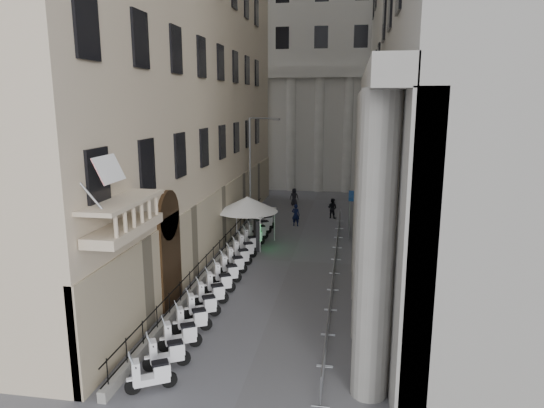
{
  "coord_description": "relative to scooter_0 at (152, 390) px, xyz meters",
  "views": [
    {
      "loc": [
        3.42,
        -8.92,
        9.62
      ],
      "look_at": [
        -0.47,
        14.81,
        4.5
      ],
      "focal_mm": 32.0,
      "sensor_mm": 36.0,
      "label": 1
    }
  ],
  "objects": [
    {
      "name": "barrier_5",
      "position": [
        5.69,
        13.68,
        0.0
      ],
      "size": [
        0.6,
        2.4,
        1.1
      ],
      "primitive_type": null,
      "color": "#A1A4A9",
      "rests_on": "ground"
    },
    {
      "name": "scooter_5",
      "position": [
        0.0,
        7.13,
        0.0
      ],
      "size": [
        1.49,
        1.17,
        1.5
      ],
      "primitive_type": null,
      "rotation": [
        0.0,
        0.0,
        2.08
      ],
      "color": "white",
      "rests_on": "ground"
    },
    {
      "name": "barrier_7",
      "position": [
        5.69,
        18.68,
        0.0
      ],
      "size": [
        0.6,
        2.4,
        1.1
      ],
      "primitive_type": null,
      "color": "#A1A4A9",
      "rests_on": "ground"
    },
    {
      "name": "barrier_1",
      "position": [
        5.69,
        3.68,
        0.0
      ],
      "size": [
        0.6,
        2.4,
        1.1
      ],
      "primitive_type": null,
      "color": "#A1A4A9",
      "rests_on": "ground"
    },
    {
      "name": "scooter_10",
      "position": [
        0.0,
        14.25,
        0.0
      ],
      "size": [
        1.49,
        1.17,
        1.5
      ],
      "primitive_type": null,
      "rotation": [
        0.0,
        0.0,
        2.08
      ],
      "color": "white",
      "rests_on": "ground"
    },
    {
      "name": "scooter_6",
      "position": [
        0.0,
        8.55,
        0.0
      ],
      "size": [
        1.49,
        1.17,
        1.5
      ],
      "primitive_type": null,
      "rotation": [
        0.0,
        0.0,
        2.08
      ],
      "color": "white",
      "rests_on": "ground"
    },
    {
      "name": "scooter_9",
      "position": [
        0.0,
        12.83,
        0.0
      ],
      "size": [
        1.49,
        1.17,
        1.5
      ],
      "primitive_type": null,
      "rotation": [
        0.0,
        0.0,
        2.08
      ],
      "color": "white",
      "rests_on": "ground"
    },
    {
      "name": "scooter_15",
      "position": [
        0.0,
        21.38,
        0.0
      ],
      "size": [
        1.49,
        1.17,
        1.5
      ],
      "primitive_type": null,
      "rotation": [
        0.0,
        0.0,
        2.08
      ],
      "color": "white",
      "rests_on": "ground"
    },
    {
      "name": "flag",
      "position": [
        -1.02,
        0.01,
        0.0
      ],
      "size": [
        1.0,
        1.4,
        8.2
      ],
      "primitive_type": null,
      "color": "#9E0C11",
      "rests_on": "ground"
    },
    {
      "name": "security_tent",
      "position": [
        -0.62,
        17.61,
        2.79
      ],
      "size": [
        4.11,
        4.11,
        3.34
      ],
      "color": "white",
      "rests_on": "ground"
    },
    {
      "name": "pedestrian_c",
      "position": [
        1.26,
        30.38,
        0.82
      ],
      "size": [
        0.83,
        0.56,
        1.64
      ],
      "primitive_type": "imported",
      "rotation": [
        0.0,
        0.0,
        3.2
      ],
      "color": "black",
      "rests_on": "ground"
    },
    {
      "name": "far_building",
      "position": [
        2.98,
        43.01,
        15.0
      ],
      "size": [
        22.0,
        10.0,
        30.0
      ],
      "primitive_type": "cube",
      "color": "beige",
      "rests_on": "ground"
    },
    {
      "name": "barrier_4",
      "position": [
        5.69,
        11.18,
        0.0
      ],
      "size": [
        0.6,
        2.4,
        1.1
      ],
      "primitive_type": null,
      "color": "#A1A4A9",
      "rests_on": "ground"
    },
    {
      "name": "scooter_2",
      "position": [
        0.0,
        2.85,
        0.0
      ],
      "size": [
        1.49,
        1.17,
        1.5
      ],
      "primitive_type": null,
      "rotation": [
        0.0,
        0.0,
        2.08
      ],
      "color": "white",
      "rests_on": "ground"
    },
    {
      "name": "iron_fence",
      "position": [
        -1.32,
        13.01,
        0.0
      ],
      "size": [
        0.3,
        28.0,
        1.4
      ],
      "primitive_type": null,
      "color": "black",
      "rests_on": "ground"
    },
    {
      "name": "scooter_3",
      "position": [
        0.0,
        4.28,
        0.0
      ],
      "size": [
        1.49,
        1.17,
        1.5
      ],
      "primitive_type": null,
      "rotation": [
        0.0,
        0.0,
        2.08
      ],
      "color": "white",
      "rests_on": "ground"
    },
    {
      "name": "pedestrian_a",
      "position": [
        2.27,
        22.86,
        0.87
      ],
      "size": [
        0.71,
        0.55,
        1.75
      ],
      "primitive_type": "imported",
      "rotation": [
        0.0,
        0.0,
        2.92
      ],
      "color": "#0D1336",
      "rests_on": "ground"
    },
    {
      "name": "barrier_0",
      "position": [
        5.69,
        1.18,
        0.0
      ],
      "size": [
        0.6,
        2.4,
        1.1
      ],
      "primitive_type": null,
      "color": "#A1A4A9",
      "rests_on": "ground"
    },
    {
      "name": "scooter_12",
      "position": [
        0.0,
        17.1,
        0.0
      ],
      "size": [
        1.49,
        1.17,
        1.5
      ],
      "primitive_type": null,
      "rotation": [
        0.0,
        0.0,
        2.08
      ],
      "color": "white",
      "rests_on": "ground"
    },
    {
      "name": "street_lamp",
      "position": [
        -0.91,
        22.05,
        5.04
      ],
      "size": [
        2.56,
        1.29,
        8.44
      ],
      "rotation": [
        0.0,
        0.0,
        -0.43
      ],
      "color": "gray",
      "rests_on": "ground"
    },
    {
      "name": "blue_awning",
      "position": [
        7.13,
        21.01,
        0.0
      ],
      "size": [
        1.6,
        3.0,
        3.0
      ],
      "primitive_type": null,
      "color": "navy",
      "rests_on": "ground"
    },
    {
      "name": "scooter_7",
      "position": [
        0.0,
        9.98,
        0.0
      ],
      "size": [
        1.49,
        1.17,
        1.5
      ],
      "primitive_type": null,
      "rotation": [
        0.0,
        0.0,
        2.08
      ],
      "color": "white",
      "rests_on": "ground"
    },
    {
      "name": "scooter_13",
      "position": [
        0.0,
        18.53,
        0.0
      ],
      "size": [
        1.49,
        1.17,
        1.5
      ],
      "primitive_type": null,
      "rotation": [
        0.0,
        0.0,
        2.08
      ],
      "color": "white",
      "rests_on": "ground"
    },
    {
      "name": "barrier_8",
      "position": [
        5.69,
        21.18,
        0.0
      ],
      "size": [
        0.6,
        2.4,
        1.1
      ],
      "primitive_type": null,
      "color": "#A1A4A9",
      "rests_on": "ground"
    },
    {
      "name": "scooter_1",
      "position": [
        0.0,
        1.43,
        0.0
      ],
      "size": [
        1.49,
        1.17,
        1.5
      ],
      "primitive_type": null,
      "rotation": [
        0.0,
        0.0,
        2.08
      ],
      "color": "white",
      "rests_on": "ground"
    },
    {
      "name": "barrier_6",
      "position": [
        5.69,
        16.18,
        0.0
      ],
      "size": [
        0.6,
        2.4,
        1.1
      ],
      "primitive_type": null,
      "color": "#A1A4A9",
      "rests_on": "ground"
    },
    {
      "name": "scooter_14",
      "position": [
        0.0,
        19.95,
        0.0
      ],
      "size": [
        1.49,
        1.17,
        1.5
      ],
      "primitive_type": null,
      "rotation": [
        0.0,
        0.0,
        2.08
      ],
      "color": "white",
      "rests_on": "ground"
    },
    {
      "name": "barrier_9",
      "position": [
        5.69,
        23.68,
        0.0
      ],
      "size": [
        0.6,
        2.4,
        1.1
      ],
      "primitive_type": null,
      "color": "#A1A4A9",
      "rests_on": "ground"
    },
    {
      "name": "info_kiosk",
      "position": [
        0.49,
        16.15,
        1.04
      ],
      "size": [
        0.62,
        1.01,
        2.07
      ],
      "rotation": [
        0.0,
        0.0,
        0.37
      ],
      "color": "black",
      "rests_on": "ground"
    },
    {
      "name": "scooter_11",
      "position": [
        0.0,
        15.68,
        0.0
      ],
      "size": [
        1.49,
        1.17,
        1.5
      ],
      "primitive_type": null,
      "rotation": [
        0.0,
        0.0,
        2.08
      ],
      "color": "white",
      "rests_on": "ground"
    },
    {
      "name": "scooter_8",
      "position": [
        0.0,
        11.4,
        0.0
      ],
      "size": [
        1.49,
        1.17,
        1.5
      ],
      "primitive_type": null,
      "rotation": [
        0.0,
        0.0,
        2.08
      ],
      "color": "white",
      "rests_on": "ground"
    },
    {
      "name": "pedestrian_b",
      "position": [
        5.0,
        25.93,
        0.85
      ],
      "size": [
        1.02,
        0.93,
        1.69
      ],
      "primitive_type": "imported",
      "rotation": [
        0.0,
        0.0,
        2.71
      ],
      "color": "black",
      "rests_on": "ground"
    },
    {
      "name": "barrier_2",
      "position": [
        5.69,
        6.18,
        0.0
      ],
      "size": [
        0.6,
        2.4,
        1.1
      ],
      "primitive_type": null,
      "color": "#A1A4A9",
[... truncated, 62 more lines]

